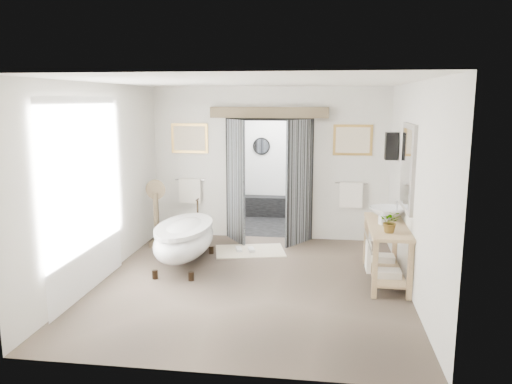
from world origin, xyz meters
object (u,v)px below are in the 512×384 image
rug (250,251)px  basin (387,213)px  clawfoot_tub (185,238)px  vanity (385,247)px

rug → basin: 2.56m
clawfoot_tub → basin: basin is taller
rug → clawfoot_tub: bearing=-136.6°
rug → basin: basin is taller
rug → basin: (2.25, -0.80, 0.94)m
clawfoot_tub → basin: bearing=1.6°
clawfoot_tub → vanity: clawfoot_tub is taller
vanity → basin: (0.06, 0.34, 0.44)m
basin → rug: bearing=138.1°
clawfoot_tub → rug: bearing=43.4°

